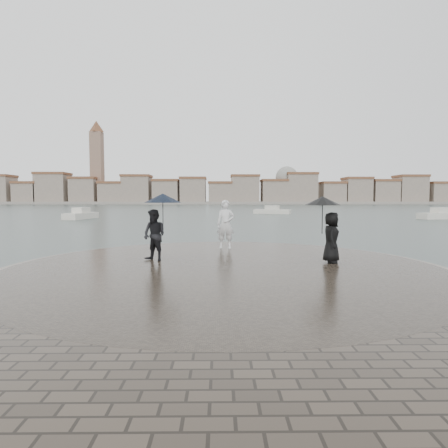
{
  "coord_description": "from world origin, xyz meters",
  "views": [
    {
      "loc": [
        -0.13,
        -6.88,
        2.22
      ],
      "look_at": [
        0.0,
        4.8,
        1.45
      ],
      "focal_mm": 30.0,
      "sensor_mm": 36.0,
      "label": 1
    }
  ],
  "objects": [
    {
      "name": "ground",
      "position": [
        0.0,
        0.0,
        0.0
      ],
      "size": [
        400.0,
        400.0,
        0.0
      ],
      "primitive_type": "plane",
      "color": "#2B3835",
      "rests_on": "ground"
    },
    {
      "name": "kerb_ring",
      "position": [
        0.0,
        3.5,
        0.16
      ],
      "size": [
        12.5,
        12.5,
        0.32
      ],
      "primitive_type": "cylinder",
      "color": "gray",
      "rests_on": "ground"
    },
    {
      "name": "quay_tip",
      "position": [
        0.0,
        3.5,
        0.18
      ],
      "size": [
        11.9,
        11.9,
        0.36
      ],
      "primitive_type": "cylinder",
      "color": "#2D261E",
      "rests_on": "ground"
    },
    {
      "name": "statue",
      "position": [
        0.09,
        7.26,
        1.28
      ],
      "size": [
        0.71,
        0.5,
        1.84
      ],
      "primitive_type": "imported",
      "rotation": [
        0.0,
        0.0,
        -0.1
      ],
      "color": "silver",
      "rests_on": "quay_tip"
    },
    {
      "name": "visitor_left",
      "position": [
        -2.03,
        4.45,
        1.52
      ],
      "size": [
        1.3,
        1.14,
        2.04
      ],
      "color": "black",
      "rests_on": "quay_tip"
    },
    {
      "name": "visitor_right",
      "position": [
        3.05,
        4.02,
        1.49
      ],
      "size": [
        1.1,
        1.05,
        1.95
      ],
      "color": "black",
      "rests_on": "quay_tip"
    },
    {
      "name": "far_skyline",
      "position": [
        -6.29,
        160.71,
        5.61
      ],
      "size": [
        260.0,
        20.0,
        37.0
      ],
      "color": "gray",
      "rests_on": "ground"
    },
    {
      "name": "boats",
      "position": [
        5.63,
        40.18,
        0.38
      ],
      "size": [
        44.76,
        18.92,
        1.5
      ],
      "color": "silver",
      "rests_on": "ground"
    }
  ]
}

